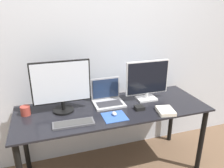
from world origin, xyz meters
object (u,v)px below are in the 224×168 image
Objects in this scene: monitor_left at (62,86)px; laptop at (108,97)px; book at (166,111)px; mouse at (114,114)px; mug at (25,111)px; keyboard at (74,123)px; power_brick at (139,108)px; monitor_right at (147,80)px.

monitor_left is 1.76× the size of laptop.
laptop is at bearing 140.54° from book.
monitor_left reaches higher than mouse.
mug is (-0.34, 0.03, -0.22)m from monitor_left.
mug is (-0.40, 0.31, 0.03)m from keyboard.
power_brick reaches higher than keyboard.
mug reaches higher than power_brick.
power_brick is at bearing 147.10° from book.
power_brick is (-0.17, -0.20, -0.20)m from monitor_right.
monitor_right is 0.39m from book.
keyboard is at bearing -78.94° from monitor_left.
monitor_left reaches higher than monitor_right.
mouse is (-0.02, -0.29, -0.04)m from laptop.
mug reaches higher than mouse.
laptop is 1.49× the size of book.
monitor_right is 1.54× the size of laptop.
power_brick is (0.27, 0.04, -0.00)m from mouse.
keyboard is (-0.83, -0.28, -0.21)m from monitor_right.
keyboard is 0.87m from book.
power_brick is at bearing 8.79° from mouse.
power_brick is at bearing -12.12° from mug.
keyboard is at bearing -174.33° from mouse.
power_brick is at bearing 6.97° from keyboard.
monitor_right is 5.34× the size of power_brick.
laptop reaches higher than book.
monitor_left is 6.12× the size of power_brick.
book is (0.48, -0.09, -0.00)m from mouse.
keyboard is at bearing -173.03° from power_brick.
monitor_left is at bearing 101.06° from keyboard.
book is at bearing -10.96° from mouse.
mouse is at bearing -94.21° from laptop.
mouse is 0.28m from power_brick.
mug is (-1.26, 0.36, 0.03)m from book.
monitor_right is 2.29× the size of book.
mouse is (0.44, -0.24, -0.24)m from monitor_left.
monitor_right is 0.90m from keyboard.
monitor_right is at bearing 48.99° from power_brick.
mouse is at bearing -18.98° from mug.
monitor_left is at bearing 164.50° from power_brick.
laptop is 0.52m from keyboard.
book is at bearing -19.88° from monitor_left.
monitor_right is 0.54m from mouse.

